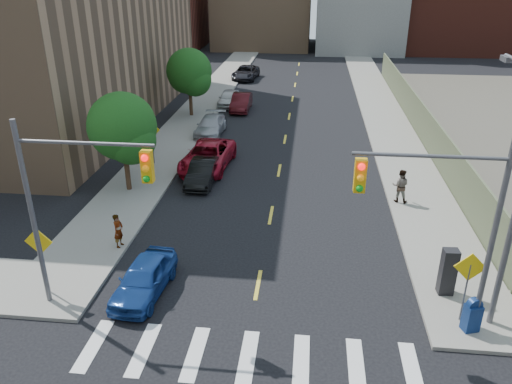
% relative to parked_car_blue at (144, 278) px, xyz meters
% --- Properties ---
extents(sidewalk_nw, '(3.50, 73.00, 0.15)m').
position_rel_parked_car_blue_xyz_m(sidewalk_nw, '(-3.55, 34.50, -0.59)').
color(sidewalk_nw, gray).
rests_on(sidewalk_nw, ground).
extents(sidewalk_ne, '(3.50, 73.00, 0.15)m').
position_rel_parked_car_blue_xyz_m(sidewalk_ne, '(11.95, 34.50, -0.59)').
color(sidewalk_ne, gray).
rests_on(sidewalk_ne, ground).
extents(fence_north, '(0.12, 44.00, 2.50)m').
position_rel_parked_car_blue_xyz_m(fence_north, '(13.80, 21.00, 0.59)').
color(fence_north, '#5F6546').
rests_on(fence_north, ground).
extents(building_nw, '(22.00, 30.00, 16.00)m').
position_rel_parked_car_blue_xyz_m(building_nw, '(-17.80, 23.00, 7.34)').
color(building_nw, '#8C6B4C').
rests_on(building_nw, ground).
extents(bg_bldg_west, '(14.00, 18.00, 12.00)m').
position_rel_parked_car_blue_xyz_m(bg_bldg_west, '(-17.80, 63.00, 5.34)').
color(bg_bldg_west, '#592319').
rests_on(bg_bldg_west, ground).
extents(bg_bldg_center, '(12.00, 16.00, 10.00)m').
position_rel_parked_car_blue_xyz_m(bg_bldg_center, '(12.20, 63.00, 4.34)').
color(bg_bldg_center, gray).
rests_on(bg_bldg_center, ground).
extents(signal_nw, '(4.59, 0.30, 7.00)m').
position_rel_parked_car_blue_xyz_m(signal_nw, '(-1.78, -1.00, 3.87)').
color(signal_nw, '#59595E').
rests_on(signal_nw, ground).
extents(signal_ne, '(4.59, 0.30, 7.00)m').
position_rel_parked_car_blue_xyz_m(signal_ne, '(10.18, -1.00, 3.87)').
color(signal_ne, '#59595E').
rests_on(signal_ne, ground).
extents(warn_sign_nw, '(1.06, 0.06, 2.83)m').
position_rel_parked_car_blue_xyz_m(warn_sign_nw, '(-3.60, -0.50, 1.33)').
color(warn_sign_nw, '#59595E').
rests_on(warn_sign_nw, ground).
extents(warn_sign_ne, '(1.06, 0.06, 2.83)m').
position_rel_parked_car_blue_xyz_m(warn_sign_ne, '(11.40, -0.50, 1.33)').
color(warn_sign_ne, '#59595E').
rests_on(warn_sign_ne, ground).
extents(warn_sign_midwest, '(1.06, 0.06, 2.83)m').
position_rel_parked_car_blue_xyz_m(warn_sign_midwest, '(-3.60, 13.00, 1.33)').
color(warn_sign_midwest, '#59595E').
rests_on(warn_sign_midwest, ground).
extents(tree_west_near, '(3.66, 3.64, 5.52)m').
position_rel_parked_car_blue_xyz_m(tree_west_near, '(-3.80, 9.05, 2.82)').
color(tree_west_near, '#332114').
rests_on(tree_west_near, ground).
extents(tree_west_far, '(3.66, 3.64, 5.52)m').
position_rel_parked_car_blue_xyz_m(tree_west_far, '(-3.80, 24.05, 2.82)').
color(tree_west_far, '#332114').
rests_on(tree_west_far, ground).
extents(parked_car_blue, '(1.89, 4.01, 1.32)m').
position_rel_parked_car_blue_xyz_m(parked_car_blue, '(0.00, 0.00, 0.00)').
color(parked_car_blue, navy).
rests_on(parked_car_blue, ground).
extents(parked_car_black, '(1.43, 4.00, 1.31)m').
position_rel_parked_car_blue_xyz_m(parked_car_black, '(0.00, 10.64, -0.01)').
color(parked_car_black, black).
rests_on(parked_car_black, ground).
extents(parked_car_red, '(2.96, 5.74, 1.55)m').
position_rel_parked_car_blue_xyz_m(parked_car_red, '(-0.18, 12.89, 0.11)').
color(parked_car_red, maroon).
rests_on(parked_car_red, ground).
extents(parked_car_silver, '(1.89, 4.56, 1.32)m').
position_rel_parked_car_blue_xyz_m(parked_car_silver, '(-1.30, 19.51, -0.00)').
color(parked_car_silver, '#9D9FA4').
rests_on(parked_car_silver, ground).
extents(parked_car_white, '(1.69, 4.11, 1.39)m').
position_rel_parked_car_blue_xyz_m(parked_car_white, '(-1.28, 27.75, 0.03)').
color(parked_car_white, silver).
rests_on(parked_car_white, ground).
extents(parked_car_maroon, '(1.54, 4.31, 1.41)m').
position_rel_parked_car_blue_xyz_m(parked_car_maroon, '(0.00, 26.42, 0.04)').
color(parked_car_maroon, '#3C0C10').
rests_on(parked_car_maroon, ground).
extents(parked_car_grey, '(2.75, 5.30, 1.43)m').
position_rel_parked_car_blue_xyz_m(parked_car_grey, '(-1.30, 39.29, 0.05)').
color(parked_car_grey, black).
rests_on(parked_car_grey, ground).
extents(mailbox, '(0.62, 0.54, 1.27)m').
position_rel_parked_car_blue_xyz_m(mailbox, '(11.59, -1.00, 0.10)').
color(mailbox, navy).
rests_on(mailbox, sidewalk_ne).
extents(payphone, '(0.57, 0.48, 1.85)m').
position_rel_parked_car_blue_xyz_m(payphone, '(11.24, 1.07, 0.41)').
color(payphone, black).
rests_on(payphone, sidewalk_ne).
extents(pedestrian_west, '(0.45, 0.61, 1.54)m').
position_rel_parked_car_blue_xyz_m(pedestrian_west, '(-2.10, 3.01, 0.26)').
color(pedestrian_west, gray).
rests_on(pedestrian_west, sidewalk_nw).
extents(pedestrian_east, '(0.98, 0.83, 1.77)m').
position_rel_parked_car_blue_xyz_m(pedestrian_east, '(10.70, 9.01, 0.37)').
color(pedestrian_east, gray).
rests_on(pedestrian_east, sidewalk_ne).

